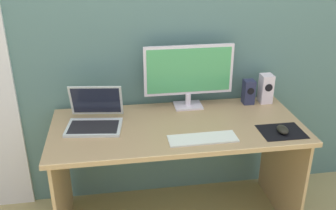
# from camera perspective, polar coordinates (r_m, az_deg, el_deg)

# --- Properties ---
(wall_back) EXTENTS (6.00, 0.04, 2.50)m
(wall_back) POSITION_cam_1_polar(r_m,az_deg,el_deg) (2.44, -0.07, 12.36)
(wall_back) COLOR slate
(wall_back) RESTS_ON ground_plane
(desk) EXTENTS (1.50, 0.67, 0.72)m
(desk) POSITION_cam_1_polar(r_m,az_deg,el_deg) (2.33, 1.35, -6.10)
(desk) COLOR tan
(desk) RESTS_ON ground_plane
(monitor) EXTENTS (0.58, 0.14, 0.41)m
(monitor) POSITION_cam_1_polar(r_m,az_deg,el_deg) (2.42, 3.15, 4.77)
(monitor) COLOR white
(monitor) RESTS_ON desk
(speaker_right) EXTENTS (0.08, 0.09, 0.20)m
(speaker_right) POSITION_cam_1_polar(r_m,az_deg,el_deg) (2.61, 14.51, 2.41)
(speaker_right) COLOR white
(speaker_right) RESTS_ON desk
(speaker_near_monitor) EXTENTS (0.07, 0.08, 0.16)m
(speaker_near_monitor) POSITION_cam_1_polar(r_m,az_deg,el_deg) (2.58, 12.03, 1.95)
(speaker_near_monitor) COLOR #2C314E
(speaker_near_monitor) RESTS_ON desk
(laptop) EXTENTS (0.35, 0.32, 0.22)m
(laptop) POSITION_cam_1_polar(r_m,az_deg,el_deg) (2.28, -10.98, -1.95)
(laptop) COLOR silver
(laptop) RESTS_ON desk
(keyboard_external) EXTENTS (0.39, 0.13, 0.01)m
(keyboard_external) POSITION_cam_1_polar(r_m,az_deg,el_deg) (2.11, 5.24, -5.07)
(keyboard_external) COLOR white
(keyboard_external) RESTS_ON desk
(mousepad) EXTENTS (0.25, 0.20, 0.00)m
(mousepad) POSITION_cam_1_polar(r_m,az_deg,el_deg) (2.28, 16.73, -3.86)
(mousepad) COLOR black
(mousepad) RESTS_ON desk
(mouse) EXTENTS (0.07, 0.10, 0.04)m
(mouse) POSITION_cam_1_polar(r_m,az_deg,el_deg) (2.26, 16.88, -3.57)
(mouse) COLOR black
(mouse) RESTS_ON mousepad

